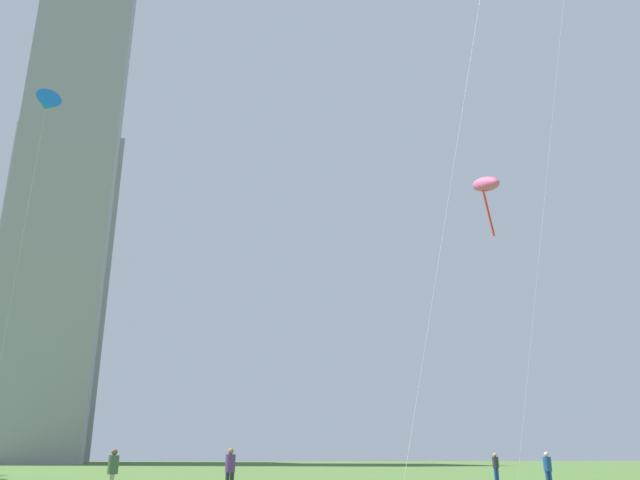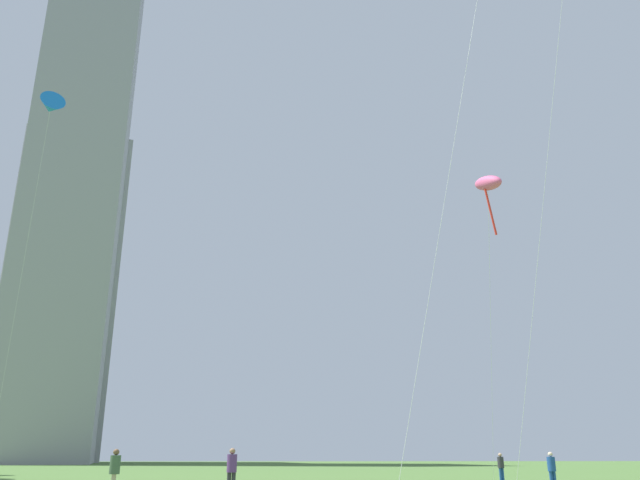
{
  "view_description": "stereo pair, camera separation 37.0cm",
  "coord_description": "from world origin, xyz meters",
  "px_view_note": "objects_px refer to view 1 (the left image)",
  "views": [
    {
      "loc": [
        -1.44,
        -16.61,
        1.53
      ],
      "look_at": [
        0.74,
        6.32,
        9.36
      ],
      "focal_mm": 35.48,
      "sensor_mm": 36.0,
      "label": 1
    },
    {
      "loc": [
        -1.07,
        -16.65,
        1.53
      ],
      "look_at": [
        0.74,
        6.32,
        9.36
      ],
      "focal_mm": 35.48,
      "sensor_mm": 36.0,
      "label": 2
    }
  ],
  "objects_px": {
    "distant_highrise_1": "(52,293)",
    "person_standing_2": "(230,468)",
    "person_standing_1": "(113,470)",
    "person_standing_0": "(496,465)",
    "person_standing_3": "(548,468)",
    "kite_flying_0": "(47,104)",
    "kite_flying_4": "(486,185)",
    "distant_highrise_0": "(71,168)"
  },
  "relations": [
    {
      "from": "distant_highrise_1",
      "to": "person_standing_2",
      "type": "bearing_deg",
      "value": -83.87
    },
    {
      "from": "person_standing_1",
      "to": "person_standing_2",
      "type": "xyz_separation_m",
      "value": [
        4.26,
        1.28,
        0.02
      ]
    },
    {
      "from": "person_standing_0",
      "to": "person_standing_3",
      "type": "height_order",
      "value": "person_standing_3"
    },
    {
      "from": "kite_flying_0",
      "to": "distant_highrise_1",
      "type": "relative_size",
      "value": 0.31
    },
    {
      "from": "person_standing_0",
      "to": "person_standing_3",
      "type": "relative_size",
      "value": 0.98
    },
    {
      "from": "kite_flying_4",
      "to": "distant_highrise_1",
      "type": "xyz_separation_m",
      "value": [
        -55.41,
        110.35,
        20.73
      ]
    },
    {
      "from": "person_standing_0",
      "to": "kite_flying_4",
      "type": "distance_m",
      "value": 17.27
    },
    {
      "from": "person_standing_1",
      "to": "distant_highrise_1",
      "type": "height_order",
      "value": "distant_highrise_1"
    },
    {
      "from": "person_standing_2",
      "to": "kite_flying_4",
      "type": "relative_size",
      "value": 0.12
    },
    {
      "from": "person_standing_3",
      "to": "distant_highrise_0",
      "type": "bearing_deg",
      "value": -68.5
    },
    {
      "from": "person_standing_3",
      "to": "distant_highrise_1",
      "type": "distance_m",
      "value": 126.59
    },
    {
      "from": "person_standing_1",
      "to": "distant_highrise_0",
      "type": "height_order",
      "value": "distant_highrise_0"
    },
    {
      "from": "person_standing_2",
      "to": "distant_highrise_0",
      "type": "height_order",
      "value": "distant_highrise_0"
    },
    {
      "from": "distant_highrise_0",
      "to": "person_standing_2",
      "type": "bearing_deg",
      "value": -80.23
    },
    {
      "from": "person_standing_2",
      "to": "distant_highrise_1",
      "type": "distance_m",
      "value": 123.37
    },
    {
      "from": "kite_flying_0",
      "to": "distant_highrise_0",
      "type": "height_order",
      "value": "distant_highrise_0"
    },
    {
      "from": "kite_flying_0",
      "to": "person_standing_0",
      "type": "bearing_deg",
      "value": 10.74
    },
    {
      "from": "person_standing_2",
      "to": "kite_flying_4",
      "type": "bearing_deg",
      "value": 179.46
    },
    {
      "from": "person_standing_3",
      "to": "person_standing_2",
      "type": "bearing_deg",
      "value": 3.01
    },
    {
      "from": "person_standing_1",
      "to": "distant_highrise_0",
      "type": "bearing_deg",
      "value": 8.55
    },
    {
      "from": "person_standing_1",
      "to": "kite_flying_0",
      "type": "height_order",
      "value": "kite_flying_0"
    },
    {
      "from": "person_standing_1",
      "to": "person_standing_3",
      "type": "height_order",
      "value": "person_standing_1"
    },
    {
      "from": "person_standing_2",
      "to": "distant_highrise_0",
      "type": "bearing_deg",
      "value": -68.18
    },
    {
      "from": "person_standing_2",
      "to": "kite_flying_4",
      "type": "height_order",
      "value": "kite_flying_4"
    },
    {
      "from": "kite_flying_0",
      "to": "person_standing_2",
      "type": "bearing_deg",
      "value": -28.06
    },
    {
      "from": "person_standing_1",
      "to": "kite_flying_0",
      "type": "distance_m",
      "value": 22.03
    },
    {
      "from": "person_standing_0",
      "to": "distant_highrise_1",
      "type": "bearing_deg",
      "value": -80.61
    },
    {
      "from": "person_standing_0",
      "to": "kite_flying_4",
      "type": "xyz_separation_m",
      "value": [
        -3.4,
        -11.14,
        12.75
      ]
    },
    {
      "from": "person_standing_2",
      "to": "kite_flying_0",
      "type": "xyz_separation_m",
      "value": [
        -11.5,
        6.13,
        19.42
      ]
    },
    {
      "from": "person_standing_0",
      "to": "distant_highrise_1",
      "type": "xyz_separation_m",
      "value": [
        -58.82,
        99.21,
        33.48
      ]
    },
    {
      "from": "person_standing_0",
      "to": "person_standing_3",
      "type": "bearing_deg",
      "value": 65.31
    },
    {
      "from": "person_standing_3",
      "to": "distant_highrise_1",
      "type": "bearing_deg",
      "value": -70.57
    },
    {
      "from": "person_standing_2",
      "to": "kite_flying_0",
      "type": "relative_size",
      "value": 0.08
    },
    {
      "from": "person_standing_3",
      "to": "distant_highrise_0",
      "type": "distance_m",
      "value": 114.63
    },
    {
      "from": "person_standing_0",
      "to": "person_standing_1",
      "type": "relative_size",
      "value": 0.93
    },
    {
      "from": "person_standing_2",
      "to": "person_standing_3",
      "type": "xyz_separation_m",
      "value": [
        14.43,
        3.1,
        -0.07
      ]
    },
    {
      "from": "distant_highrise_0",
      "to": "kite_flying_0",
      "type": "bearing_deg",
      "value": -85.66
    },
    {
      "from": "person_standing_1",
      "to": "kite_flying_0",
      "type": "xyz_separation_m",
      "value": [
        -7.24,
        7.41,
        19.45
      ]
    },
    {
      "from": "distant_highrise_0",
      "to": "person_standing_3",
      "type": "bearing_deg",
      "value": -71.98
    },
    {
      "from": "person_standing_3",
      "to": "kite_flying_0",
      "type": "xyz_separation_m",
      "value": [
        -25.93,
        3.03,
        19.49
      ]
    },
    {
      "from": "person_standing_3",
      "to": "distant_highrise_0",
      "type": "height_order",
      "value": "distant_highrise_0"
    },
    {
      "from": "kite_flying_4",
      "to": "kite_flying_0",
      "type": "bearing_deg",
      "value": 165.08
    }
  ]
}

